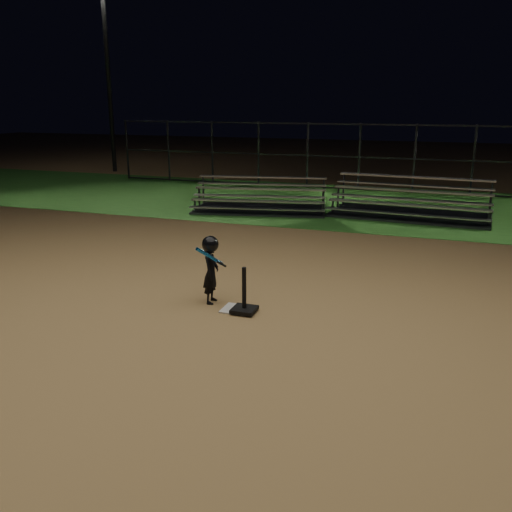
{
  "coord_description": "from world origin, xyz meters",
  "views": [
    {
      "loc": [
        3.01,
        -7.79,
        3.32
      ],
      "look_at": [
        0.0,
        1.0,
        0.65
      ],
      "focal_mm": 38.2,
      "sensor_mm": 36.0,
      "label": 1
    }
  ],
  "objects": [
    {
      "name": "ground",
      "position": [
        0.0,
        0.0,
        0.0
      ],
      "size": [
        80.0,
        80.0,
        0.0
      ],
      "primitive_type": "plane",
      "color": "#9E7947",
      "rests_on": "ground"
    },
    {
      "name": "grass_strip",
      "position": [
        0.0,
        10.0,
        0.01
      ],
      "size": [
        60.0,
        8.0,
        0.01
      ],
      "primitive_type": "cube",
      "color": "#265F1E",
      "rests_on": "ground"
    },
    {
      "name": "home_plate",
      "position": [
        0.0,
        0.0,
        0.01
      ],
      "size": [
        0.45,
        0.45,
        0.02
      ],
      "primitive_type": "cube",
      "color": "beige",
      "rests_on": "ground"
    },
    {
      "name": "batting_tee",
      "position": [
        0.16,
        -0.07,
        0.16
      ],
      "size": [
        0.38,
        0.38,
        0.74
      ],
      "color": "black",
      "rests_on": "home_plate"
    },
    {
      "name": "child_batter",
      "position": [
        -0.52,
        0.19,
        0.62
      ],
      "size": [
        0.42,
        0.6,
        1.17
      ],
      "rotation": [
        0.0,
        0.0,
        1.68
      ],
      "color": "black",
      "rests_on": "ground"
    },
    {
      "name": "bleacher_left",
      "position": [
        -2.27,
        8.01,
        0.2
      ],
      "size": [
        4.33,
        2.68,
        0.99
      ],
      "rotation": [
        0.0,
        0.0,
        0.19
      ],
      "color": "#B8B9BE",
      "rests_on": "ground"
    },
    {
      "name": "bleacher_right",
      "position": [
        2.18,
        8.6,
        0.23
      ],
      "size": [
        4.68,
        2.54,
        1.11
      ],
      "rotation": [
        0.0,
        0.0,
        -0.08
      ],
      "color": "#BABBBF",
      "rests_on": "ground"
    },
    {
      "name": "backstop_fence",
      "position": [
        0.0,
        13.0,
        1.25
      ],
      "size": [
        20.08,
        0.08,
        2.5
      ],
      "color": "#38383D",
      "rests_on": "ground"
    },
    {
      "name": "light_pole_left",
      "position": [
        -12.0,
        14.94,
        4.95
      ],
      "size": [
        0.9,
        0.53,
        8.3
      ],
      "color": "#2D2D30",
      "rests_on": "ground"
    }
  ]
}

